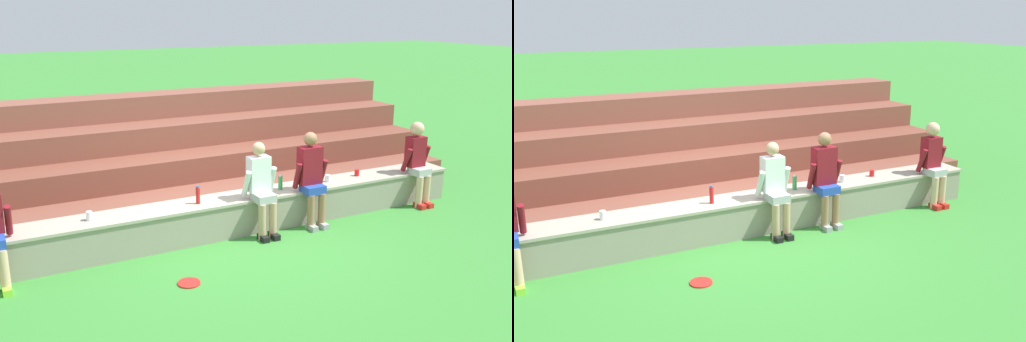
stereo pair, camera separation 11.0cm
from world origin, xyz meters
TOP-DOWN VIEW (x-y plane):
  - ground_plane at (0.00, 0.00)m, footprint 80.00×80.00m
  - stone_seating_wall at (0.00, 0.27)m, footprint 7.75×0.58m
  - brick_bleachers at (0.00, 2.56)m, footprint 9.14×2.85m
  - person_left_of_center at (0.27, -0.02)m, footprint 0.49×0.53m
  - person_center at (1.12, -0.02)m, footprint 0.53×0.47m
  - person_right_of_center at (3.22, -0.02)m, footprint 0.48×0.51m
  - water_bottle_mid_left at (0.75, 0.27)m, footprint 0.07×0.07m
  - water_bottle_near_left at (-0.61, 0.23)m, footprint 0.06×0.06m
  - plastic_cup_right_end at (1.62, 0.27)m, footprint 0.09×0.09m
  - plastic_cup_middle at (2.23, 0.33)m, footprint 0.08×0.08m
  - plastic_cup_left_end at (-2.10, 0.27)m, footprint 0.08×0.08m
  - frisbee at (-1.22, -0.99)m, footprint 0.28×0.28m

SIDE VIEW (x-z plane):
  - ground_plane at x=0.00m, z-range 0.00..0.00m
  - frisbee at x=-1.22m, z-range 0.00..0.02m
  - stone_seating_wall at x=0.00m, z-range 0.02..0.56m
  - plastic_cup_middle at x=2.23m, z-range 0.54..0.64m
  - plastic_cup_right_end at x=1.62m, z-range 0.54..0.65m
  - plastic_cup_left_end at x=-2.10m, z-range 0.54..0.66m
  - brick_bleachers at x=0.00m, z-range -0.21..1.48m
  - water_bottle_mid_left at x=0.75m, z-range 0.53..0.76m
  - water_bottle_near_left at x=-0.61m, z-range 0.53..0.79m
  - person_left_of_center at x=0.27m, z-range 0.04..1.41m
  - person_right_of_center at x=3.22m, z-range 0.06..1.46m
  - person_center at x=1.12m, z-range 0.05..1.49m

